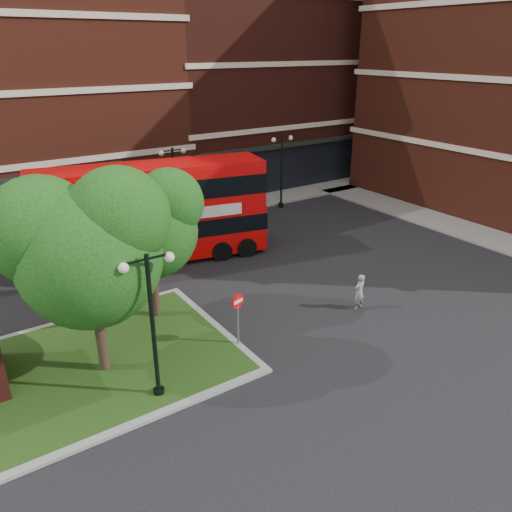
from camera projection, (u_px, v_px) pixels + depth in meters
ground at (297, 346)px, 18.85m from camera, size 120.00×120.00×0.00m
pavement_far at (135, 225)px, 31.44m from camera, size 44.00×3.00×0.12m
pavement_side at (500, 241)px, 28.83m from camera, size 3.00×28.00×0.12m
terrace_far_right at (253, 78)px, 41.26m from camera, size 18.00×12.00×16.00m
traffic_island at (58, 377)px, 17.01m from camera, size 12.60×7.60×0.15m
tree_island_west at (84, 244)px, 15.56m from camera, size 5.40×4.71×7.21m
tree_island_east at (146, 221)px, 19.23m from camera, size 4.46×3.90×6.29m
lamp_island at (152, 320)px, 15.08m from camera, size 1.72×0.36×5.00m
lamp_far_left at (174, 184)px, 29.86m from camera, size 1.72×0.36×5.00m
lamp_far_right at (282, 167)px, 33.97m from camera, size 1.72×0.36×5.00m
bus at (151, 207)px, 25.33m from camera, size 11.97×5.07×4.46m
woman at (359, 292)px, 21.29m from camera, size 0.62×0.44×1.59m
car_silver at (69, 239)px, 27.38m from camera, size 4.04×1.76×1.35m
car_white at (208, 204)px, 33.38m from camera, size 4.52×2.05×1.44m
no_entry_sign at (238, 309)px, 18.28m from camera, size 0.60×0.21×2.21m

